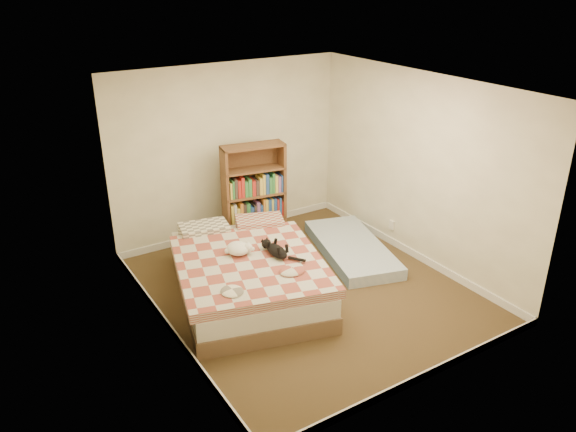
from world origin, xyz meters
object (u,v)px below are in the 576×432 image
bed (246,273)px  bookshelf (254,207)px  white_dog (239,248)px  floor_mattress (352,248)px  black_cat (276,250)px

bed → bookshelf: 1.45m
bed → white_dog: size_ratio=7.86×
bed → bookshelf: (0.77, 1.20, 0.27)m
floor_mattress → white_dog: bearing=-160.9°
floor_mattress → black_cat: bearing=-150.6°
bed → black_cat: black_cat is taller
bed → floor_mattress: 1.74m
bookshelf → white_dog: (-0.84, -1.18, 0.07)m
bookshelf → floor_mattress: bearing=-39.0°
bookshelf → black_cat: bearing=-99.3°
white_dog → bed: bearing=-23.6°
floor_mattress → black_cat: black_cat is taller
black_cat → white_dog: size_ratio=1.94×
bed → white_dog: bearing=179.9°
bookshelf → white_dog: bookshelf is taller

